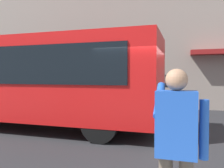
% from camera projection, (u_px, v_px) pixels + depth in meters
% --- Properties ---
extents(ground_plane, '(60.00, 60.00, 0.00)m').
position_uv_depth(ground_plane, '(148.00, 138.00, 6.65)').
color(ground_plane, '#232326').
extents(building_facade_far, '(28.00, 1.55, 12.00)m').
position_uv_depth(building_facade_far, '(167.00, 2.00, 12.93)').
color(building_facade_far, gray).
rests_on(building_facade_far, ground_plane).
extents(red_bus, '(9.05, 2.54, 3.08)m').
position_uv_depth(red_bus, '(29.00, 79.00, 8.00)').
color(red_bus, red).
rests_on(red_bus, ground_plane).
extents(pedestrian_photographer, '(0.53, 0.52, 1.70)m').
position_uv_depth(pedestrian_photographer, '(176.00, 139.00, 2.31)').
color(pedestrian_photographer, '#4C4238').
rests_on(pedestrian_photographer, sidewalk_curb).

